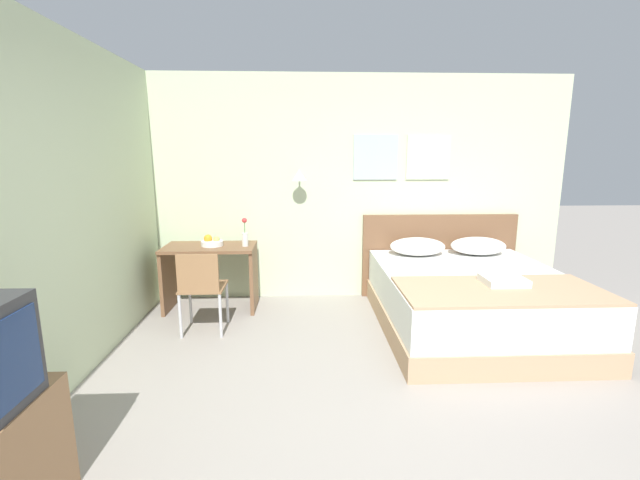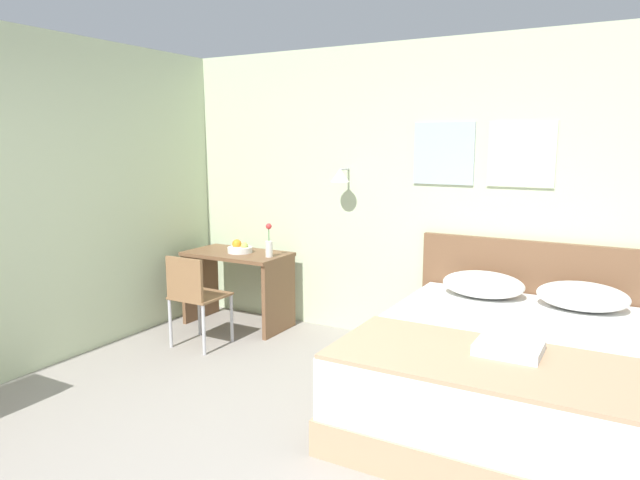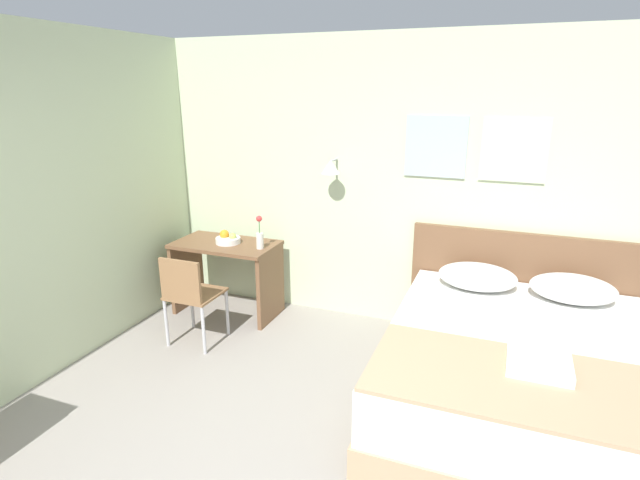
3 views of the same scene
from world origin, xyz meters
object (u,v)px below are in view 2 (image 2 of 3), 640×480
desk_chair (194,293)px  flower_vase (269,244)px  bed (507,375)px  headboard (536,304)px  throw_blanket (487,360)px  fruit_bowl (240,248)px  folded_towel_near_foot (509,348)px  pillow_right (582,296)px  pillow_left (483,284)px  desk (238,276)px

desk_chair → flower_vase: bearing=62.5°
bed → desk_chair: desk_chair is taller
bed → headboard: bearing=90.0°
throw_blanket → fruit_bowl: (-2.69, 1.31, 0.17)m
headboard → folded_towel_near_foot: bearing=-86.9°
pillow_right → folded_towel_near_foot: bearing=-102.6°
folded_towel_near_foot → fruit_bowl: fruit_bowl is taller
headboard → pillow_right: 0.51m
flower_vase → throw_blanket: bearing=-28.7°
desk_chair → fruit_bowl: 0.76m
pillow_left → flower_vase: bearing=-177.2°
throw_blanket → desk_chair: 2.74m
throw_blanket → flower_vase: (-2.32, 1.27, 0.25)m
bed → pillow_left: 0.93m
pillow_right → folded_towel_near_foot: (-0.27, -1.22, -0.04)m
headboard → folded_towel_near_foot: (0.08, -1.53, 0.14)m
folded_towel_near_foot → fruit_bowl: (-2.78, 1.17, 0.13)m
headboard → desk_chair: size_ratio=2.29×
folded_towel_near_foot → desk: size_ratio=0.35×
headboard → desk_chair: bearing=-158.1°
bed → flower_vase: flower_vase is taller
desk → flower_vase: (0.40, -0.04, 0.35)m
folded_towel_near_foot → fruit_bowl: 3.02m
pillow_right → flower_vase: bearing=-177.9°
throw_blanket → flower_vase: 2.66m
pillow_left → folded_towel_near_foot: bearing=-70.2°
headboard → desk_chair: 2.87m
bed → pillow_left: (-0.36, 0.76, 0.40)m
headboard → flower_vase: bearing=-170.1°
headboard → pillow_left: 0.51m
desk → desk_chair: 0.71m
pillow_left → flower_vase: 1.97m
desk_chair → flower_vase: 0.83m
throw_blanket → folded_towel_near_foot: bearing=60.0°
pillow_left → desk_chair: (-2.31, -0.76, -0.19)m
pillow_left → folded_towel_near_foot: pillow_left is taller
throw_blanket → desk: (-2.72, 1.31, -0.11)m
throw_blanket → desk_chair: bearing=167.2°
bed → fruit_bowl: (-2.69, 0.71, 0.48)m
pillow_left → fruit_bowl: bearing=-178.7°
bed → pillow_left: bearing=115.1°
desk → desk_chair: size_ratio=1.22×
bed → desk: bearing=165.5°
desk → fruit_bowl: bearing=13.5°
bed → fruit_bowl: bearing=165.2°
pillow_left → fruit_bowl: size_ratio=2.63×
pillow_right → desk: (-3.08, -0.06, -0.19)m
pillow_right → desk: pillow_right is taller
desk_chair → pillow_right: bearing=14.1°
pillow_left → desk_chair: size_ratio=0.77×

